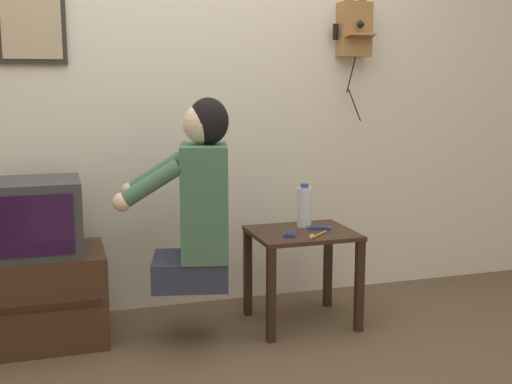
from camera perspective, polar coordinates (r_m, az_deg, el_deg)
name	(u,v)px	position (r m, az deg, el deg)	size (l,w,h in m)	color
wall_back	(178,81)	(3.61, -6.98, 9.74)	(6.80, 0.05, 2.55)	silver
side_table	(302,250)	(3.39, 4.11, -5.19)	(0.53, 0.45, 0.50)	#382316
person	(198,199)	(3.10, -5.17, -0.65)	(0.59, 0.47, 0.91)	#2D3347
tv_stand	(42,297)	(3.37, -18.48, -8.82)	(0.61, 0.47, 0.45)	#422819
television	(32,217)	(3.25, -19.30, -2.13)	(0.46, 0.41, 0.36)	#38383A
wall_phone_antique	(354,28)	(3.87, 8.72, 14.19)	(0.23, 0.18, 0.73)	#9E6B3D
framed_picture	(31,27)	(3.53, -19.33, 13.70)	(0.34, 0.03, 0.37)	#2D2823
cell_phone_held	(289,233)	(3.28, 2.99, -3.70)	(0.10, 0.14, 0.01)	navy
cell_phone_spare	(319,228)	(3.42, 5.64, -3.17)	(0.14, 0.10, 0.01)	navy
water_bottle	(304,206)	(3.45, 4.31, -1.29)	(0.08, 0.08, 0.23)	silver
toothbrush	(317,235)	(3.25, 5.47, -3.83)	(0.15, 0.14, 0.02)	orange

